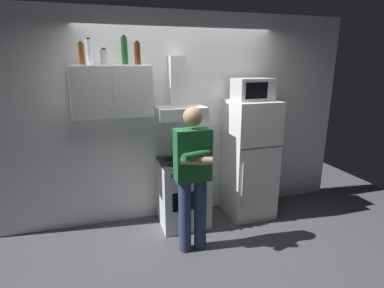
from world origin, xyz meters
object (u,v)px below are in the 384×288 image
at_px(person_standing, 193,175).
at_px(bottle_canister_steel, 104,57).
at_px(refrigerator, 250,159).
at_px(bottle_rum_dark, 137,53).
at_px(upper_cabinet, 112,92).
at_px(cooking_pot, 195,158).
at_px(microwave, 253,89).
at_px(bottle_vodka_clear, 89,52).
at_px(stove_oven, 183,192).
at_px(bottle_wine_green, 124,51).
at_px(bottle_beer_brown, 81,54).
at_px(range_hood, 179,102).

relative_size(person_standing, bottle_canister_steel, 9.05).
distance_m(refrigerator, bottle_rum_dark, 2.00).
height_order(upper_cabinet, bottle_canister_steel, bottle_canister_steel).
bearing_deg(cooking_pot, microwave, 9.57).
xyz_separation_m(bottle_rum_dark, bottle_vodka_clear, (-0.53, -0.01, 0.01)).
xyz_separation_m(microwave, person_standing, (-1.00, -0.62, -0.84)).
bearing_deg(person_standing, bottle_vodka_clear, 143.46).
bearing_deg(bottle_canister_steel, stove_oven, -8.74).
relative_size(cooking_pot, bottle_vodka_clear, 1.09).
relative_size(cooking_pot, bottle_wine_green, 0.96).
xyz_separation_m(person_standing, bottle_wine_green, (-0.58, 0.76, 1.30)).
relative_size(person_standing, cooking_pot, 5.27).
relative_size(stove_oven, bottle_canister_steel, 4.82).
distance_m(bottle_rum_dark, bottle_beer_brown, 0.61).
bearing_deg(person_standing, upper_cabinet, 135.74).
bearing_deg(microwave, refrigerator, -89.10).
xyz_separation_m(upper_cabinet, refrigerator, (1.75, -0.12, -0.95)).
bearing_deg(range_hood, microwave, -6.46).
xyz_separation_m(microwave, bottle_vodka_clear, (-1.97, 0.09, 0.45)).
relative_size(stove_oven, person_standing, 0.53).
bearing_deg(refrigerator, stove_oven, -179.96).
bearing_deg(refrigerator, range_hood, 172.45).
distance_m(upper_cabinet, stove_oven, 1.55).
bearing_deg(cooking_pot, range_hood, 117.88).
distance_m(microwave, person_standing, 1.45).
bearing_deg(microwave, person_standing, -148.00).
relative_size(bottle_vodka_clear, bottle_beer_brown, 1.17).
bearing_deg(bottle_beer_brown, refrigerator, -4.19).
bearing_deg(stove_oven, microwave, 1.15).
bearing_deg(range_hood, person_standing, -93.91).
bearing_deg(upper_cabinet, bottle_rum_dark, -0.69).
relative_size(bottle_canister_steel, bottle_beer_brown, 0.74).
bearing_deg(bottle_vodka_clear, bottle_beer_brown, 154.89).
relative_size(upper_cabinet, bottle_wine_green, 2.78).
bearing_deg(upper_cabinet, cooking_pot, -14.73).
distance_m(person_standing, bottle_rum_dark, 1.53).
relative_size(microwave, bottle_vodka_clear, 1.68).
bearing_deg(person_standing, bottle_beer_brown, 144.27).
xyz_separation_m(range_hood, cooking_pot, (0.13, -0.25, -0.67)).
height_order(range_hood, bottle_rum_dark, bottle_rum_dark).
distance_m(stove_oven, person_standing, 0.77).
bearing_deg(microwave, bottle_rum_dark, 175.93).
bearing_deg(person_standing, cooking_pot, 69.70).
bearing_deg(bottle_beer_brown, bottle_vodka_clear, -25.11).
relative_size(upper_cabinet, microwave, 1.88).
xyz_separation_m(person_standing, cooking_pot, (0.18, 0.49, 0.02)).
bearing_deg(cooking_pot, bottle_wine_green, 160.32).
height_order(stove_oven, bottle_canister_steel, bottle_canister_steel).
bearing_deg(person_standing, refrigerator, 31.23).
distance_m(stove_oven, bottle_canister_steel, 1.91).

